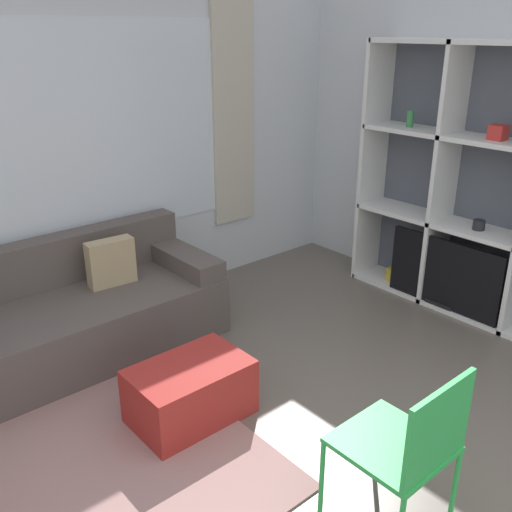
{
  "coord_description": "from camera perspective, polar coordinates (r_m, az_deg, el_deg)",
  "views": [
    {
      "loc": [
        -1.47,
        -0.68,
        2.18
      ],
      "look_at": [
        0.69,
        1.83,
        0.85
      ],
      "focal_mm": 40.0,
      "sensor_mm": 36.0,
      "label": 1
    }
  ],
  "objects": [
    {
      "name": "ottoman",
      "position": [
        3.48,
        -6.58,
        -13.35
      ],
      "size": [
        0.69,
        0.45,
        0.36
      ],
      "color": "#A82823",
      "rests_on": "ground_plane"
    },
    {
      "name": "couch_main",
      "position": [
        4.24,
        -17.67,
        -5.65
      ],
      "size": [
        2.02,
        0.88,
        0.78
      ],
      "color": "#564C47",
      "rests_on": "ground_plane"
    },
    {
      "name": "wall_right",
      "position": [
        4.94,
        20.7,
        10.9
      ],
      "size": [
        0.07,
        4.52,
        2.7
      ],
      "primitive_type": "cube",
      "color": "silver",
      "rests_on": "ground_plane"
    },
    {
      "name": "wall_back",
      "position": [
        4.37,
        -20.61,
        9.69
      ],
      "size": [
        6.74,
        0.11,
        2.7
      ],
      "color": "silver",
      "rests_on": "ground_plane"
    },
    {
      "name": "folding_chair",
      "position": [
        2.67,
        15.13,
        -17.58
      ],
      "size": [
        0.44,
        0.46,
        0.86
      ],
      "rotation": [
        0.0,
        0.0,
        3.14
      ],
      "color": "green",
      "rests_on": "ground_plane"
    },
    {
      "name": "shelving_unit",
      "position": [
        4.72,
        22.09,
        5.83
      ],
      "size": [
        0.37,
        2.19,
        2.1
      ],
      "color": "#515660",
      "rests_on": "ground_plane"
    }
  ]
}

